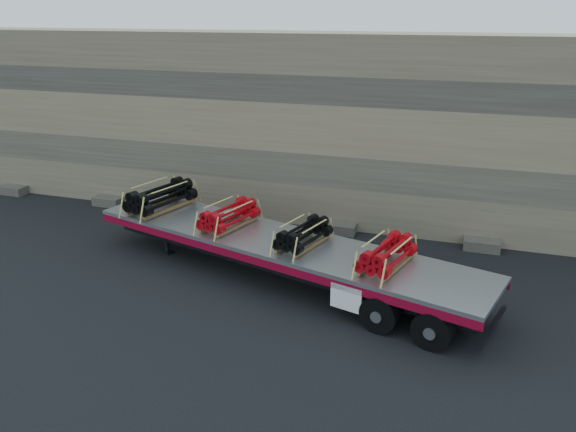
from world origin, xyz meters
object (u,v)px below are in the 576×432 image
Objects in this scene: bundle_front at (161,197)px; bundle_midrear at (303,235)px; trailer at (278,259)px; bundle_rear at (387,255)px; bundle_midfront at (229,216)px.

bundle_midrear is at bearing 0.00° from bundle_front.
trailer is 5.44× the size of bundle_front.
bundle_rear is (2.52, -0.70, 0.01)m from bundle_midrear.
bundle_midfront is 1.07× the size of bundle_midrear.
bundle_rear is (8.09, -2.23, -0.07)m from bundle_front.
bundle_front is 1.27× the size of bundle_midrear.
bundle_midfront is 1.02× the size of bundle_rear.
trailer is at bearing -180.00° from bundle_rear.
bundle_midfront is at bearing 0.00° from bundle_front.
trailer is 5.00m from bundle_front.
bundle_rear is at bearing 0.00° from trailer.
bundle_midfront reaches higher than trailer.
bundle_midfront is 5.39m from bundle_rear.
bundle_front reaches higher than bundle_midrear.
bundle_midrear is 0.96× the size of bundle_rear.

